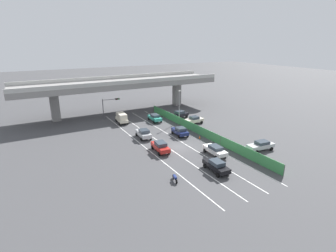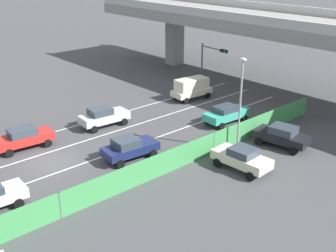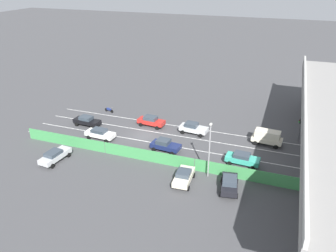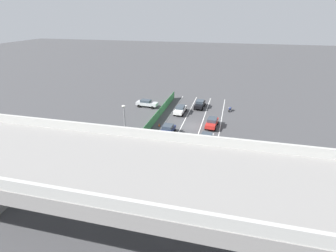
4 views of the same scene
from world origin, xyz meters
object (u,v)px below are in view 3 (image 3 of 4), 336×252
traffic_light (301,123)px  car_sedan_silver (193,128)px  car_van_cream (267,137)px  traffic_cone (138,153)px  car_sedan_navy (165,145)px  parked_wagon_silver (55,155)px  street_lamp (210,145)px  car_taxi_teal (242,159)px  car_hatchback_white (100,133)px  parked_sedan_dark (229,183)px  parked_sedan_cream (184,176)px  motorcycle (109,110)px  car_sedan_red (151,121)px  car_sedan_black (87,121)px

traffic_light → car_sedan_silver: bearing=-84.2°
car_van_cream → traffic_cone: size_ratio=8.00×
car_sedan_navy → parked_wagon_silver: bearing=-58.4°
street_lamp → car_taxi_teal: bearing=140.3°
car_taxi_teal → traffic_light: 11.02m
car_sedan_silver → street_lamp: bearing=25.1°
parked_wagon_silver → traffic_cone: 11.11m
parked_wagon_silver → street_lamp: size_ratio=0.66×
car_sedan_navy → traffic_light: 19.66m
car_hatchback_white → car_sedan_navy: bearing=89.8°
car_taxi_teal → parked_wagon_silver: size_ratio=0.93×
car_van_cream → parked_sedan_dark: car_van_cream is taller
parked_sedan_cream → parked_sedan_dark: parked_sedan_dark is taller
motorcycle → parked_sedan_cream: (16.51, 19.49, 0.46)m
motorcycle → car_sedan_silver: bearing=79.4°
car_van_cream → car_sedan_red: 18.48m
car_van_cream → street_lamp: bearing=-28.3°
car_hatchback_white → street_lamp: (4.34, 17.91, 3.52)m
car_taxi_teal → parked_sedan_dark: size_ratio=0.99×
car_hatchback_white → motorcycle: (-9.81, -3.99, -0.44)m
traffic_light → parked_wagon_silver: bearing=-62.1°
motorcycle → parked_sedan_dark: bearing=57.1°
car_sedan_red → parked_sedan_cream: (13.63, 10.01, -0.02)m
car_taxi_teal → parked_sedan_dark: (6.26, -0.52, 0.02)m
parked_sedan_dark → car_taxi_teal: bearing=175.2°
car_sedan_silver → street_lamp: size_ratio=0.62×
car_sedan_red → parked_sedan_cream: car_sedan_red is taller
traffic_cone → car_sedan_navy: bearing=126.0°
car_sedan_red → parked_sedan_dark: bearing=49.4°
car_sedan_black → parked_sedan_cream: 22.39m
car_sedan_red → car_sedan_black: bearing=-70.5°
motorcycle → traffic_cone: (12.18, 11.37, -0.20)m
motorcycle → car_taxi_teal: bearing=68.8°
traffic_light → motorcycle: bearing=-92.8°
car_sedan_silver → car_sedan_red: bearing=-92.0°
car_sedan_red → parked_sedan_dark: parked_sedan_dark is taller
car_taxi_teal → car_sedan_navy: 10.89m
car_van_cream → parked_sedan_dark: (13.24, -3.02, -0.31)m
car_taxi_teal → parked_sedan_cream: (6.64, -5.97, -0.00)m
car_taxi_teal → car_sedan_red: bearing=-113.6°
car_sedan_silver → car_van_cream: car_van_cream is taller
car_taxi_teal → motorcycle: bearing=-111.2°
car_sedan_red → car_hatchback_white: 8.84m
car_van_cream → parked_sedan_dark: size_ratio=0.99×
parked_sedan_cream → parked_sedan_dark: size_ratio=0.95×
car_sedan_silver → car_taxi_teal: size_ratio=1.01×
parked_sedan_cream → car_sedan_black: bearing=-116.8°
parked_wagon_silver → traffic_light: (-16.15, 30.45, 2.66)m
traffic_cone → car_taxi_teal: bearing=99.3°
car_sedan_red → street_lamp: (11.27, 12.42, 3.49)m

